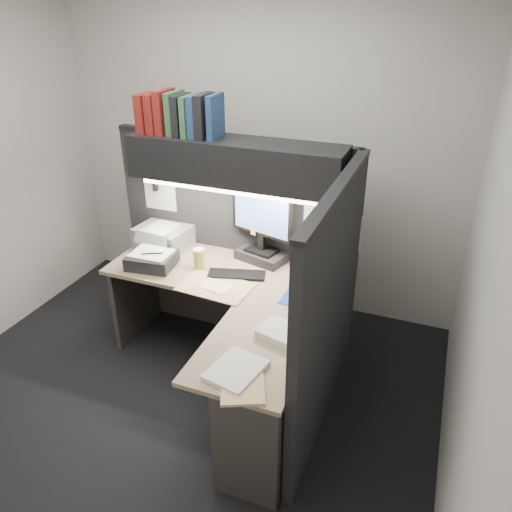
% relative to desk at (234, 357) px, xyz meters
% --- Properties ---
extents(floor, '(3.50, 3.50, 0.00)m').
position_rel_desk_xyz_m(floor, '(-0.43, 0.00, -0.44)').
color(floor, black).
rests_on(floor, ground).
extents(wall_back, '(3.50, 0.04, 2.70)m').
position_rel_desk_xyz_m(wall_back, '(-0.43, 1.50, 0.91)').
color(wall_back, beige).
rests_on(wall_back, floor).
extents(wall_right, '(0.04, 3.00, 2.70)m').
position_rel_desk_xyz_m(wall_right, '(1.32, 0.00, 0.91)').
color(wall_right, beige).
rests_on(wall_right, floor).
extents(partition_back, '(1.90, 0.06, 1.60)m').
position_rel_desk_xyz_m(partition_back, '(-0.40, 0.93, 0.36)').
color(partition_back, black).
rests_on(partition_back, floor).
extents(partition_right, '(0.06, 1.50, 1.60)m').
position_rel_desk_xyz_m(partition_right, '(0.55, 0.18, 0.36)').
color(partition_right, black).
rests_on(partition_right, floor).
extents(desk, '(1.70, 1.53, 0.73)m').
position_rel_desk_xyz_m(desk, '(0.00, 0.00, 0.00)').
color(desk, '#827152').
rests_on(desk, floor).
extents(overhead_shelf, '(1.55, 0.34, 0.30)m').
position_rel_desk_xyz_m(overhead_shelf, '(-0.30, 0.75, 1.06)').
color(overhead_shelf, black).
rests_on(overhead_shelf, partition_back).
extents(task_light_tube, '(1.32, 0.04, 0.04)m').
position_rel_desk_xyz_m(task_light_tube, '(-0.30, 0.61, 0.89)').
color(task_light_tube, white).
rests_on(task_light_tube, overhead_shelf).
extents(monitor, '(0.50, 0.31, 0.55)m').
position_rel_desk_xyz_m(monitor, '(-0.12, 0.82, 0.51)').
color(monitor, black).
rests_on(monitor, desk).
extents(keyboard, '(0.43, 0.24, 0.02)m').
position_rel_desk_xyz_m(keyboard, '(-0.20, 0.52, 0.30)').
color(keyboard, black).
rests_on(keyboard, desk).
extents(mousepad, '(0.25, 0.22, 0.00)m').
position_rel_desk_xyz_m(mousepad, '(0.31, 0.39, 0.29)').
color(mousepad, '#1C3D9A').
rests_on(mousepad, desk).
extents(mouse, '(0.09, 0.11, 0.04)m').
position_rel_desk_xyz_m(mouse, '(0.33, 0.40, 0.31)').
color(mouse, black).
rests_on(mouse, mousepad).
extents(telephone, '(0.28, 0.29, 0.09)m').
position_rel_desk_xyz_m(telephone, '(0.33, 0.77, 0.33)').
color(telephone, beige).
rests_on(telephone, desk).
extents(coffee_cup, '(0.10, 0.10, 0.14)m').
position_rel_desk_xyz_m(coffee_cup, '(-0.51, 0.53, 0.36)').
color(coffee_cup, '#AABA4A').
rests_on(coffee_cup, desk).
extents(printer, '(0.44, 0.38, 0.16)m').
position_rel_desk_xyz_m(printer, '(-0.94, 0.78, 0.37)').
color(printer, gray).
rests_on(printer, desk).
extents(notebook_stack, '(0.37, 0.32, 0.10)m').
position_rel_desk_xyz_m(notebook_stack, '(-0.85, 0.43, 0.34)').
color(notebook_stack, black).
rests_on(notebook_stack, desk).
extents(open_folder, '(0.51, 0.35, 0.01)m').
position_rel_desk_xyz_m(open_folder, '(-0.27, 0.32, 0.29)').
color(open_folder, tan).
rests_on(open_folder, desk).
extents(paper_stack_a, '(0.29, 0.26, 0.05)m').
position_rel_desk_xyz_m(paper_stack_a, '(0.32, -0.04, 0.31)').
color(paper_stack_a, white).
rests_on(paper_stack_a, desk).
extents(paper_stack_b, '(0.30, 0.35, 0.03)m').
position_rel_desk_xyz_m(paper_stack_b, '(0.21, -0.43, 0.30)').
color(paper_stack_b, white).
rests_on(paper_stack_b, desk).
extents(manila_stack, '(0.32, 0.35, 0.02)m').
position_rel_desk_xyz_m(manila_stack, '(0.28, -0.52, 0.30)').
color(manila_stack, tan).
rests_on(manila_stack, desk).
extents(binder_row, '(0.59, 0.25, 0.30)m').
position_rel_desk_xyz_m(binder_row, '(-0.71, 0.75, 1.35)').
color(binder_row, maroon).
rests_on(binder_row, overhead_shelf).
extents(pinned_papers, '(1.76, 1.31, 0.51)m').
position_rel_desk_xyz_m(pinned_papers, '(-0.00, 0.56, 0.61)').
color(pinned_papers, white).
rests_on(pinned_papers, partition_back).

